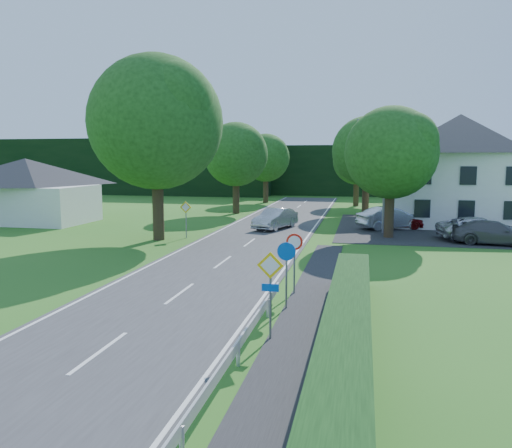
% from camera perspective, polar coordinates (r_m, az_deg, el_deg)
% --- Properties ---
extents(road, '(7.00, 80.00, 0.04)m').
position_cam_1_polar(road, '(27.07, -2.64, -3.55)').
color(road, '#39383B').
rests_on(road, ground).
extents(parking_pad, '(14.00, 16.00, 0.04)m').
position_cam_1_polar(parking_pad, '(39.35, 19.66, -0.50)').
color(parking_pad, '#252427').
rests_on(parking_pad, ground).
extents(line_edge_left, '(0.12, 80.00, 0.01)m').
position_cam_1_polar(line_edge_left, '(28.06, -9.08, -3.19)').
color(line_edge_left, white).
rests_on(line_edge_left, road).
extents(line_edge_right, '(0.12, 80.00, 0.01)m').
position_cam_1_polar(line_edge_right, '(26.43, 4.20, -3.78)').
color(line_edge_right, white).
rests_on(line_edge_right, road).
extents(line_centre, '(0.12, 80.00, 0.01)m').
position_cam_1_polar(line_centre, '(27.06, -2.64, -3.50)').
color(line_centre, white).
rests_on(line_centre, road).
extents(tree_main, '(9.40, 9.40, 11.64)m').
position_cam_1_polar(tree_main, '(32.33, -11.29, 8.46)').
color(tree_main, '#1C4314').
rests_on(tree_main, ground).
extents(tree_left_far, '(7.00, 7.00, 8.58)m').
position_cam_1_polar(tree_left_far, '(47.19, -2.31, 6.40)').
color(tree_left_far, '#1C4314').
rests_on(tree_left_far, ground).
extents(tree_right_far, '(7.40, 7.40, 9.09)m').
position_cam_1_polar(tree_right_far, '(47.67, 12.51, 6.55)').
color(tree_right_far, '#1C4314').
rests_on(tree_right_far, ground).
extents(tree_left_back, '(6.60, 6.60, 8.07)m').
position_cam_1_polar(tree_left_back, '(58.78, 1.12, 6.38)').
color(tree_left_back, '#1C4314').
rests_on(tree_left_back, ground).
extents(tree_right_back, '(6.20, 6.20, 7.56)m').
position_cam_1_polar(tree_right_back, '(55.69, 11.43, 5.91)').
color(tree_right_back, '#1C4314').
rests_on(tree_right_back, ground).
extents(tree_right_mid, '(7.00, 7.00, 8.58)m').
position_cam_1_polar(tree_right_mid, '(33.72, 15.13, 5.70)').
color(tree_right_mid, '#1C4314').
rests_on(tree_right_mid, ground).
extents(treeline_left, '(44.00, 6.00, 8.00)m').
position_cam_1_polar(treeline_left, '(76.12, -15.10, 6.36)').
color(treeline_left, black).
rests_on(treeline_left, ground).
extents(treeline_right, '(30.00, 5.00, 7.00)m').
position_cam_1_polar(treeline_right, '(71.70, 13.23, 5.96)').
color(treeline_right, black).
rests_on(treeline_right, ground).
extents(bungalow_left, '(11.00, 6.50, 5.20)m').
position_cam_1_polar(bungalow_left, '(44.71, -24.74, 3.63)').
color(bungalow_left, silver).
rests_on(bungalow_left, ground).
extents(house_white, '(10.60, 8.40, 8.60)m').
position_cam_1_polar(house_white, '(42.28, 22.11, 5.88)').
color(house_white, white).
rests_on(house_white, ground).
extents(streetlight, '(2.03, 0.18, 8.00)m').
position_cam_1_polar(streetlight, '(35.69, 14.28, 6.09)').
color(streetlight, slate).
rests_on(streetlight, ground).
extents(sign_priority_right, '(0.78, 0.09, 2.59)m').
position_cam_1_polar(sign_priority_right, '(14.30, 1.65, -6.32)').
color(sign_priority_right, slate).
rests_on(sign_priority_right, ground).
extents(sign_roundabout, '(0.64, 0.08, 2.37)m').
position_cam_1_polar(sign_roundabout, '(17.21, 3.49, -4.37)').
color(sign_roundabout, slate).
rests_on(sign_roundabout, ground).
extents(sign_speed_limit, '(0.64, 0.11, 2.37)m').
position_cam_1_polar(sign_speed_limit, '(19.13, 4.41, -2.88)').
color(sign_speed_limit, slate).
rests_on(sign_speed_limit, ground).
extents(sign_priority_left, '(0.78, 0.09, 2.44)m').
position_cam_1_polar(sign_priority_left, '(32.86, -8.03, 1.35)').
color(sign_priority_left, slate).
rests_on(sign_priority_left, ground).
extents(moving_car, '(2.91, 4.79, 1.49)m').
position_cam_1_polar(moving_car, '(36.83, 2.22, 0.62)').
color(moving_car, '#B4B4B9').
rests_on(moving_car, road).
extents(motorcycle, '(1.16, 1.86, 0.92)m').
position_cam_1_polar(motorcycle, '(38.60, 0.92, 0.51)').
color(motorcycle, black).
rests_on(motorcycle, road).
extents(parked_car_red, '(4.16, 1.85, 1.39)m').
position_cam_1_polar(parked_car_red, '(38.71, 15.73, 0.60)').
color(parked_car_red, maroon).
rests_on(parked_car_red, parking_pad).
extents(parked_car_silver_a, '(5.12, 3.82, 1.61)m').
position_cam_1_polar(parked_car_silver_a, '(38.02, 15.12, 0.67)').
color(parked_car_silver_a, silver).
rests_on(parked_car_silver_a, parking_pad).
extents(parked_car_grey, '(5.08, 2.54, 1.42)m').
position_cam_1_polar(parked_car_grey, '(33.40, 25.60, -0.90)').
color(parked_car_grey, '#4E4D53').
rests_on(parked_car_grey, parking_pad).
extents(parked_car_silver_b, '(5.58, 3.26, 1.46)m').
position_cam_1_polar(parked_car_silver_b, '(34.74, 24.27, -0.49)').
color(parked_car_silver_b, silver).
rests_on(parked_car_silver_b, parking_pad).
extents(parasol, '(2.10, 2.13, 1.68)m').
position_cam_1_polar(parasol, '(39.93, 20.28, 0.83)').
color(parasol, red).
rests_on(parasol, parking_pad).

